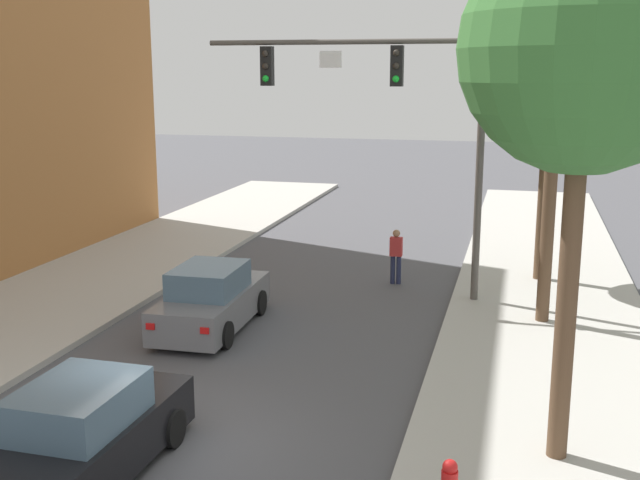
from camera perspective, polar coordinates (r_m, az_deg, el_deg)
The scene contains 8 objects.
ground_plane at distance 13.90m, azimuth -11.63°, elevation -14.55°, with size 120.00×120.00×0.00m, color #4C4C51.
traffic_signal_mast at distance 20.98m, azimuth 5.75°, elevation 9.97°, with size 7.54×0.38×7.50m.
car_lead_grey at distance 19.29m, azimuth -7.95°, elevation -4.37°, with size 1.92×4.28×1.60m.
car_following_black at distance 12.89m, azimuth -16.81°, elevation -13.51°, with size 1.89×4.27×1.60m.
pedestrian_crossing_road at distance 23.15m, azimuth 5.57°, elevation -1.01°, with size 0.36×0.22×1.64m.
street_tree_nearest at distance 12.16m, azimuth 18.76°, elevation 12.93°, with size 3.67×3.67×8.21m.
street_tree_second at distance 19.29m, azimuth 16.91°, elevation 10.94°, with size 2.85×2.85×7.28m.
street_tree_third at distance 23.42m, azimuth 16.38°, elevation 9.36°, with size 3.19×3.19×6.70m.
Camera 1 is at (5.68, -11.05, 6.22)m, focal length 43.81 mm.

